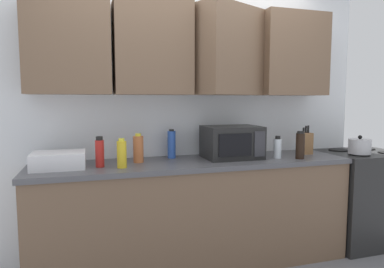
% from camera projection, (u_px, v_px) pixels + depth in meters
% --- Properties ---
extents(wall_back_with_cabinets, '(3.52, 0.56, 2.60)m').
position_uv_depth(wall_back_with_cabinets, '(188.00, 80.00, 2.98)').
color(wall_back_with_cabinets, white).
rests_on(wall_back_with_cabinets, ground_plane).
extents(counter_run, '(2.65, 0.63, 0.90)m').
position_uv_depth(counter_run, '(195.00, 213.00, 2.88)').
color(counter_run, brown).
rests_on(counter_run, ground_plane).
extents(stove_range, '(0.76, 0.64, 0.91)m').
position_uv_depth(stove_range, '(360.00, 197.00, 3.35)').
color(stove_range, black).
rests_on(stove_range, ground_plane).
extents(kettle, '(0.20, 0.20, 0.17)m').
position_uv_depth(kettle, '(360.00, 146.00, 3.12)').
color(kettle, '#B2B2B7').
rests_on(kettle, stove_range).
extents(microwave, '(0.48, 0.37, 0.28)m').
position_uv_depth(microwave, '(232.00, 142.00, 2.95)').
color(microwave, black).
rests_on(microwave, counter_run).
extents(dish_rack, '(0.38, 0.30, 0.12)m').
position_uv_depth(dish_rack, '(59.00, 160.00, 2.52)').
color(dish_rack, silver).
rests_on(dish_rack, counter_run).
extents(knife_block, '(0.10, 0.12, 0.27)m').
position_uv_depth(knife_block, '(305.00, 143.00, 3.18)').
color(knife_block, brown).
rests_on(knife_block, counter_run).
extents(bottle_spice_jar, '(0.08, 0.08, 0.24)m').
position_uv_depth(bottle_spice_jar, '(138.00, 149.00, 2.75)').
color(bottle_spice_jar, '#BC6638').
rests_on(bottle_spice_jar, counter_run).
extents(bottle_clear_tall, '(0.07, 0.07, 0.19)m').
position_uv_depth(bottle_clear_tall, '(278.00, 148.00, 2.95)').
color(bottle_clear_tall, silver).
rests_on(bottle_clear_tall, counter_run).
extents(bottle_red_sauce, '(0.06, 0.06, 0.23)m').
position_uv_depth(bottle_red_sauce, '(100.00, 152.00, 2.56)').
color(bottle_red_sauce, red).
rests_on(bottle_red_sauce, counter_run).
extents(bottle_soy_dark, '(0.08, 0.08, 0.24)m').
position_uv_depth(bottle_soy_dark, '(300.00, 145.00, 2.91)').
color(bottle_soy_dark, black).
rests_on(bottle_soy_dark, counter_run).
extents(bottle_yellow_mustard, '(0.07, 0.07, 0.22)m').
position_uv_depth(bottle_yellow_mustard, '(122.00, 154.00, 2.53)').
color(bottle_yellow_mustard, gold).
rests_on(bottle_yellow_mustard, counter_run).
extents(bottle_blue_cleaner, '(0.07, 0.07, 0.25)m').
position_uv_depth(bottle_blue_cleaner, '(172.00, 144.00, 2.95)').
color(bottle_blue_cleaner, '#2D56B7').
rests_on(bottle_blue_cleaner, counter_run).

